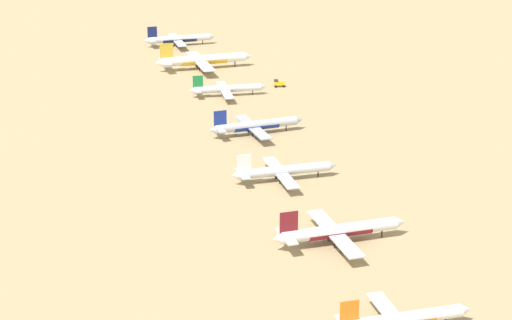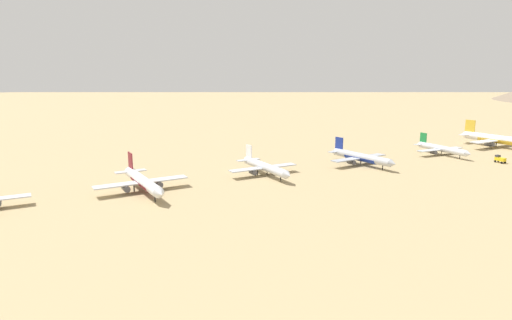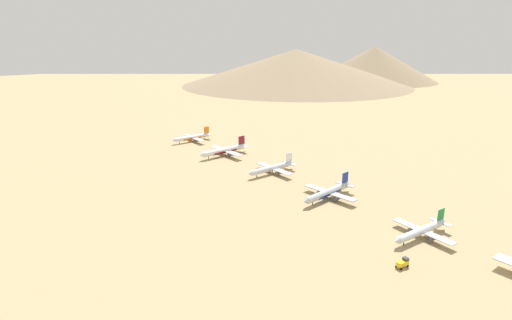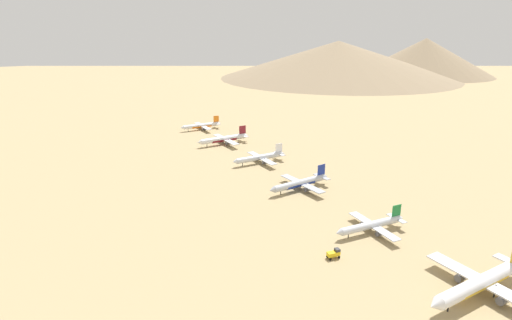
{
  "view_description": "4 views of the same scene",
  "coord_description": "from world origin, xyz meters",
  "px_view_note": "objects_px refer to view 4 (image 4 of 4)",
  "views": [
    {
      "loc": [
        -95.61,
        -356.66,
        127.22
      ],
      "look_at": [
        -8.37,
        -43.35,
        4.81
      ],
      "focal_mm": 64.65,
      "sensor_mm": 36.0,
      "label": 1
    },
    {
      "loc": [
        164.03,
        -150.71,
        46.01
      ],
      "look_at": [
        -8.29,
        -55.13,
        5.89
      ],
      "focal_mm": 30.43,
      "sensor_mm": 36.0,
      "label": 2
    },
    {
      "loc": [
        167.88,
        139.86,
        88.39
      ],
      "look_at": [
        -1.07,
        -72.64,
        5.26
      ],
      "focal_mm": 28.31,
      "sensor_mm": 36.0,
      "label": 3
    },
    {
      "loc": [
        131.92,
        176.55,
        88.18
      ],
      "look_at": [
        7.36,
        -45.53,
        6.07
      ],
      "focal_mm": 28.81,
      "sensor_mm": 36.0,
      "label": 4
    }
  ],
  "objects_px": {
    "service_truck": "(334,253)",
    "parked_jet_2": "(260,157)",
    "parked_jet_3": "(301,183)",
    "parked_jet_1": "(224,139)",
    "parked_jet_4": "(372,225)",
    "parked_jet_5": "(482,282)",
    "parked_jet_0": "(202,126)"
  },
  "relations": [
    {
      "from": "parked_jet_1",
      "to": "parked_jet_4",
      "type": "bearing_deg",
      "value": 88.32
    },
    {
      "from": "parked_jet_2",
      "to": "service_truck",
      "type": "xyz_separation_m",
      "value": [
        34.84,
        120.08,
        -1.89
      ]
    },
    {
      "from": "parked_jet_0",
      "to": "parked_jet_5",
      "type": "height_order",
      "value": "parked_jet_5"
    },
    {
      "from": "parked_jet_4",
      "to": "parked_jet_1",
      "type": "bearing_deg",
      "value": -91.68
    },
    {
      "from": "parked_jet_1",
      "to": "parked_jet_3",
      "type": "xyz_separation_m",
      "value": [
        3.07,
        108.82,
        -0.28
      ]
    },
    {
      "from": "parked_jet_3",
      "to": "parked_jet_4",
      "type": "bearing_deg",
      "value": 88.2
    },
    {
      "from": "parked_jet_3",
      "to": "parked_jet_5",
      "type": "xyz_separation_m",
      "value": [
        1.76,
        110.27,
        1.01
      ]
    },
    {
      "from": "parked_jet_2",
      "to": "parked_jet_3",
      "type": "relative_size",
      "value": 0.96
    },
    {
      "from": "parked_jet_1",
      "to": "parked_jet_5",
      "type": "bearing_deg",
      "value": 88.74
    },
    {
      "from": "parked_jet_4",
      "to": "service_truck",
      "type": "distance_m",
      "value": 30.12
    },
    {
      "from": "parked_jet_1",
      "to": "parked_jet_2",
      "type": "relative_size",
      "value": 1.11
    },
    {
      "from": "parked_jet_2",
      "to": "parked_jet_1",
      "type": "bearing_deg",
      "value": -88.82
    },
    {
      "from": "service_truck",
      "to": "parked_jet_4",
      "type": "bearing_deg",
      "value": -163.29
    },
    {
      "from": "service_truck",
      "to": "parked_jet_2",
      "type": "bearing_deg",
      "value": -106.18
    },
    {
      "from": "parked_jet_4",
      "to": "parked_jet_5",
      "type": "bearing_deg",
      "value": 90.07
    },
    {
      "from": "parked_jet_5",
      "to": "service_truck",
      "type": "distance_m",
      "value": 52.34
    },
    {
      "from": "parked_jet_0",
      "to": "parked_jet_3",
      "type": "xyz_separation_m",
      "value": [
        5.94,
        163.25,
        0.29
      ]
    },
    {
      "from": "parked_jet_2",
      "to": "parked_jet_5",
      "type": "bearing_deg",
      "value": 87.91
    },
    {
      "from": "parked_jet_0",
      "to": "service_truck",
      "type": "xyz_separation_m",
      "value": [
        36.57,
        229.96,
        -1.7
      ]
    },
    {
      "from": "parked_jet_3",
      "to": "service_truck",
      "type": "xyz_separation_m",
      "value": [
        30.63,
        66.72,
        -1.98
      ]
    },
    {
      "from": "parked_jet_1",
      "to": "parked_jet_2",
      "type": "height_order",
      "value": "parked_jet_1"
    },
    {
      "from": "parked_jet_4",
      "to": "parked_jet_2",
      "type": "bearing_deg",
      "value": -93.1
    },
    {
      "from": "parked_jet_5",
      "to": "parked_jet_4",
      "type": "bearing_deg",
      "value": -89.93
    },
    {
      "from": "parked_jet_1",
      "to": "parked_jet_4",
      "type": "height_order",
      "value": "parked_jet_1"
    },
    {
      "from": "parked_jet_2",
      "to": "service_truck",
      "type": "relative_size",
      "value": 7.47
    },
    {
      "from": "parked_jet_0",
      "to": "parked_jet_5",
      "type": "xyz_separation_m",
      "value": [
        7.7,
        273.52,
        1.3
      ]
    },
    {
      "from": "parked_jet_0",
      "to": "parked_jet_2",
      "type": "xyz_separation_m",
      "value": [
        1.73,
        109.88,
        0.19
      ]
    },
    {
      "from": "parked_jet_4",
      "to": "parked_jet_5",
      "type": "relative_size",
      "value": 0.72
    },
    {
      "from": "parked_jet_1",
      "to": "parked_jet_2",
      "type": "distance_m",
      "value": 55.47
    },
    {
      "from": "parked_jet_0",
      "to": "parked_jet_5",
      "type": "bearing_deg",
      "value": 88.39
    },
    {
      "from": "parked_jet_1",
      "to": "service_truck",
      "type": "bearing_deg",
      "value": 79.13
    },
    {
      "from": "parked_jet_2",
      "to": "service_truck",
      "type": "distance_m",
      "value": 125.05
    }
  ]
}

